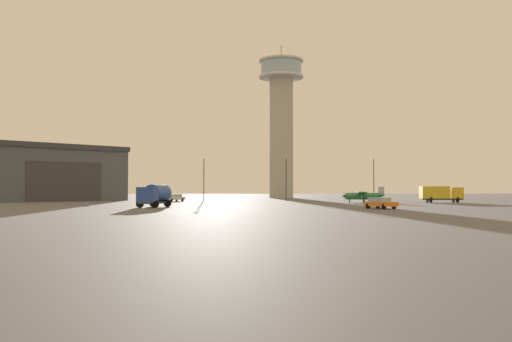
{
  "coord_description": "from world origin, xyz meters",
  "views": [
    {
      "loc": [
        -3.79,
        -61.4,
        2.39
      ],
      "look_at": [
        4.32,
        34.78,
        5.68
      ],
      "focal_mm": 37.12,
      "sensor_mm": 36.0,
      "label": 1
    }
  ],
  "objects": [
    {
      "name": "light_post_east",
      "position": [
        11.05,
        43.1,
        5.36
      ],
      "size": [
        0.44,
        0.44,
        9.05
      ],
      "color": "#38383D",
      "rests_on": "ground_plane"
    },
    {
      "name": "light_post_west",
      "position": [
        -5.41,
        51.6,
        5.33
      ],
      "size": [
        0.44,
        0.44,
        8.99
      ],
      "color": "#38383D",
      "rests_on": "ground_plane"
    },
    {
      "name": "light_post_centre",
      "position": [
        31.98,
        52.76,
        5.46
      ],
      "size": [
        0.44,
        0.44,
        9.23
      ],
      "color": "#38383D",
      "rests_on": "ground_plane"
    },
    {
      "name": "truck_box_yellow",
      "position": [
        35.98,
        27.65,
        1.64
      ],
      "size": [
        7.24,
        3.94,
        2.85
      ],
      "rotation": [
        0.0,
        0.0,
        6.15
      ],
      "color": "#38383D",
      "rests_on": "ground_plane"
    },
    {
      "name": "airplane_green",
      "position": [
        22.42,
        28.37,
        1.3
      ],
      "size": [
        7.42,
        9.49,
        2.79
      ],
      "rotation": [
        0.0,
        0.0,
        2.93
      ],
      "color": "#287A42",
      "rests_on": "ground_plane"
    },
    {
      "name": "truck_fuel_tanker_blue",
      "position": [
        -11.16,
        8.51,
        1.66
      ],
      "size": [
        4.3,
        6.03,
        2.98
      ],
      "rotation": [
        0.0,
        0.0,
        4.35
      ],
      "color": "#38383D",
      "rests_on": "ground_plane"
    },
    {
      "name": "hangar",
      "position": [
        -39.05,
        52.83,
        5.6
      ],
      "size": [
        36.51,
        35.93,
        11.17
      ],
      "rotation": [
        0.0,
        0.0,
        -0.93
      ],
      "color": "#4C5159",
      "rests_on": "ground_plane"
    },
    {
      "name": "ground_plane",
      "position": [
        0.0,
        0.0,
        0.0
      ],
      "size": [
        400.0,
        400.0,
        0.0
      ],
      "primitive_type": "plane",
      "color": "#545456"
    },
    {
      "name": "car_white",
      "position": [
        -10.96,
        42.03,
        0.74
      ],
      "size": [
        4.23,
        4.45,
        1.37
      ],
      "rotation": [
        0.0,
        0.0,
        3.99
      ],
      "color": "white",
      "rests_on": "ground_plane"
    },
    {
      "name": "car_orange",
      "position": [
        16.46,
        0.71,
        0.74
      ],
      "size": [
        3.38,
        4.44,
        1.37
      ],
      "rotation": [
        0.0,
        0.0,
        5.16
      ],
      "color": "orange",
      "rests_on": "ground_plane"
    },
    {
      "name": "traffic_cone_near_left",
      "position": [
        -20.89,
        13.52,
        0.3
      ],
      "size": [
        0.36,
        0.36,
        0.61
      ],
      "color": "black",
      "rests_on": "ground_plane"
    },
    {
      "name": "traffic_cone_near_right",
      "position": [
        22.37,
        11.91,
        0.29
      ],
      "size": [
        0.36,
        0.36,
        0.59
      ],
      "color": "black",
      "rests_on": "ground_plane"
    },
    {
      "name": "control_tower",
      "position": [
        14.86,
        79.04,
        22.06
      ],
      "size": [
        11.91,
        11.91,
        41.18
      ],
      "color": "#B2AD9E",
      "rests_on": "ground_plane"
    }
  ]
}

